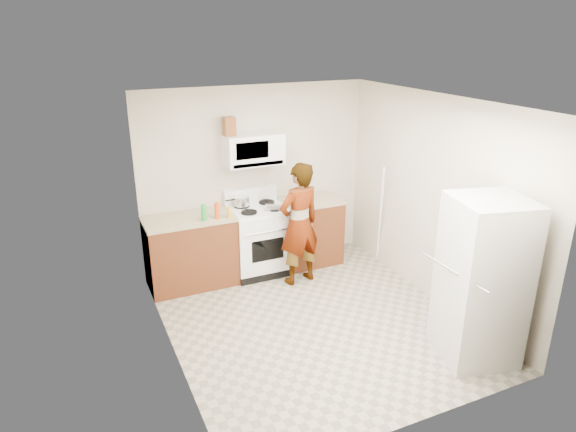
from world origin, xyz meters
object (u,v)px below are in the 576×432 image
gas_range (259,238)px  fridge (482,281)px  saucepan (241,201)px  kettle (303,192)px  person (299,224)px  microwave (253,149)px

gas_range → fridge: bearing=-64.2°
gas_range → saucepan: size_ratio=5.54×
fridge → saucepan: (-1.50, 2.84, 0.16)m
gas_range → fridge: fridge is taller
saucepan → kettle: bearing=-2.9°
saucepan → gas_range: bearing=-34.9°
fridge → kettle: bearing=116.2°
person → microwave: bearing=-70.1°
gas_range → microwave: 1.22m
microwave → gas_range: bearing=-90.0°
saucepan → microwave: bearing=-0.2°
saucepan → person: bearing=-48.6°
fridge → kettle: 2.86m
microwave → kettle: microwave is taller
kettle → saucepan: size_ratio=0.94×
gas_range → fridge: 3.03m
gas_range → person: size_ratio=0.69×
person → kettle: person is taller
kettle → saucepan: bearing=158.2°
gas_range → saucepan: 0.57m
gas_range → saucepan: gas_range is taller
kettle → person: bearing=-139.4°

